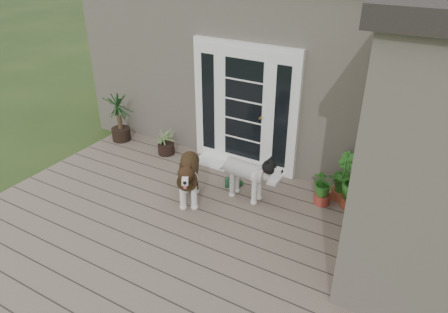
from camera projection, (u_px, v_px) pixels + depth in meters
The scene contains 14 objects.
deck at pixel (181, 240), 5.70m from camera, with size 6.20×4.60×0.12m, color #6B5B4C.
house_main at pixel (302, 59), 8.23m from camera, with size 7.40×4.00×3.10m, color #665E54.
door_unit at pixel (244, 108), 6.93m from camera, with size 1.90×0.14×2.15m, color white.
door_step at pixel (238, 168), 7.27m from camera, with size 1.60×0.40×0.05m, color white.
brindle_dog at pixel (189, 179), 6.25m from camera, with size 0.40×0.94×0.78m, color #3A2815, non-canonical shape.
white_dog at pixel (246, 178), 6.34m from camera, with size 0.37×0.86×0.71m, color silver, non-canonical shape.
spider_plant at pixel (166, 140), 7.67m from camera, with size 0.51×0.51×0.54m, color #A8BB73, non-canonical shape.
yucca at pixel (119, 117), 8.08m from camera, with size 0.68×0.68×0.98m, color black, non-canonical shape.
herb_a at pixel (323, 190), 6.26m from camera, with size 0.38×0.38×0.48m, color #1D601B.
herb_b at pixel (341, 183), 6.36m from camera, with size 0.37×0.37×0.56m, color #28641C.
herb_c at pixel (353, 189), 6.14m from camera, with size 0.40×0.40×0.63m, color #28601B.
sapling at pixel (366, 193), 5.13m from camera, with size 0.48×0.48×1.64m, color #2B631C, non-canonical shape.
clog_left at pixel (228, 182), 6.83m from camera, with size 0.12×0.26×0.08m, color #173922, non-canonical shape.
clog_right at pixel (237, 185), 6.75m from camera, with size 0.13×0.28×0.08m, color #17391D, non-canonical shape.
Camera 1 is at (2.75, -3.18, 3.77)m, focal length 33.54 mm.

